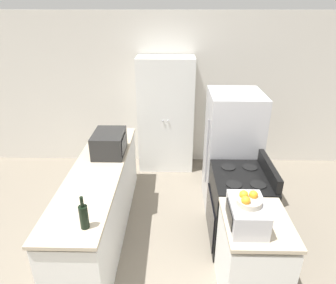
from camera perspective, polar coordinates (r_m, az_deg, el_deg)
name	(u,v)px	position (r m, az deg, el deg)	size (l,w,h in m)	color
wall_back	(170,92)	(5.24, 0.35, 9.54)	(7.00, 0.06, 2.60)	silver
counter_left	(101,202)	(3.89, -12.72, -11.00)	(0.60, 2.53, 0.92)	silver
counter_right	(252,260)	(3.19, 15.62, -20.87)	(0.60, 0.72, 0.92)	silver
pantry_cabinet	(166,116)	(5.07, -0.41, 5.07)	(0.92, 0.49, 1.93)	white
stove	(238,208)	(3.74, 13.26, -12.22)	(0.66, 0.78, 1.08)	black
refrigerator	(231,151)	(4.23, 11.94, -1.70)	(0.71, 0.76, 1.65)	#B7B7BC
microwave	(109,143)	(3.89, -11.11, -0.21)	(0.39, 0.50, 0.29)	black
wine_bottle	(84,216)	(2.72, -15.74, -13.45)	(0.08, 0.08, 0.31)	black
toaster_oven	(247,214)	(2.73, 14.77, -13.19)	(0.31, 0.43, 0.23)	#B2B2B7
fruit_bowl	(249,200)	(2.64, 15.10, -10.59)	(0.21, 0.21, 0.11)	#B2A893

